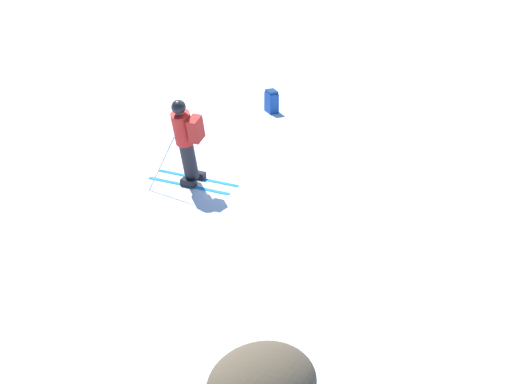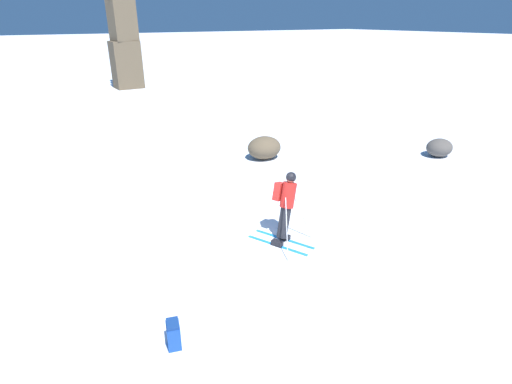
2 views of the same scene
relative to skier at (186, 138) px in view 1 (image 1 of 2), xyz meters
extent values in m
plane|color=white|center=(-1.28, -0.13, -0.96)|extent=(300.00, 300.00, 0.00)
cube|color=#1E7AC6|center=(-0.38, -0.20, -0.96)|extent=(0.77, 1.54, 0.01)
cube|color=#1E7AC6|center=(-0.05, -0.06, -0.96)|extent=(0.77, 1.54, 0.01)
cube|color=black|center=(-0.38, -0.20, -0.89)|extent=(0.24, 0.31, 0.12)
cube|color=black|center=(-0.05, -0.06, -0.89)|extent=(0.24, 0.31, 0.12)
cylinder|color=black|center=(-0.10, -0.08, -0.46)|extent=(0.52, 0.42, 0.82)
cylinder|color=red|center=(0.06, 0.00, 0.21)|extent=(0.58, 0.51, 0.67)
sphere|color=tan|center=(0.16, 0.04, 0.61)|extent=(0.33, 0.31, 0.27)
sphere|color=black|center=(0.16, 0.04, 0.63)|extent=(0.38, 0.36, 0.31)
cube|color=#AD231E|center=(-0.04, 0.24, 0.24)|extent=(0.42, 0.32, 0.50)
cylinder|color=#B7B7BC|center=(-0.34, -0.52, -0.36)|extent=(0.48, 0.78, 1.21)
cylinder|color=#B7B7BC|center=(0.43, -0.17, -0.42)|extent=(0.35, 0.44, 1.10)
cube|color=#194293|center=(-3.71, -1.92, -0.74)|extent=(0.30, 0.35, 0.44)
cube|color=navy|center=(-3.71, -1.92, -0.49)|extent=(0.27, 0.32, 0.06)
camera|label=1|loc=(8.10, 11.29, 5.69)|focal=60.00mm
camera|label=2|loc=(-5.31, -7.00, 4.13)|focal=28.00mm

